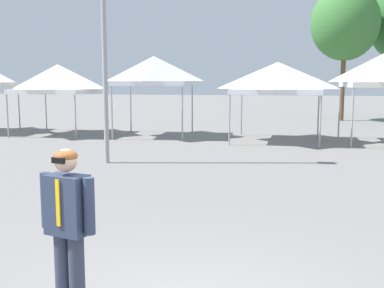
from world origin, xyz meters
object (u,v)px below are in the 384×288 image
tree_behind_tents_left (345,23)px  canopy_tent_right_of_center (278,78)px  person_foreground (68,223)px  canopy_tent_left_of_center (58,79)px  canopy_tent_far_left (154,71)px

tree_behind_tents_left → canopy_tent_right_of_center: bearing=-110.1°
canopy_tent_right_of_center → person_foreground: (-2.00, -14.79, -1.47)m
canopy_tent_left_of_center → canopy_tent_far_left: (4.36, 0.10, 0.33)m
canopy_tent_right_of_center → tree_behind_tents_left: bearing=69.9°
canopy_tent_right_of_center → canopy_tent_left_of_center: bearing=176.1°
canopy_tent_left_of_center → tree_behind_tents_left: 16.81m
canopy_tent_left_of_center → person_foreground: size_ratio=1.92×
canopy_tent_right_of_center → tree_behind_tents_left: 11.45m
canopy_tent_right_of_center → tree_behind_tents_left: size_ratio=0.46×
canopy_tent_right_of_center → person_foreground: bearing=-97.7°
person_foreground → tree_behind_tents_left: tree_behind_tents_left is taller
canopy_tent_right_of_center → tree_behind_tents_left: (3.78, 10.33, 3.18)m
person_foreground → canopy_tent_right_of_center: bearing=82.3°
canopy_tent_left_of_center → tree_behind_tents_left: (13.36, 9.69, 3.22)m
canopy_tent_left_of_center → person_foreground: (7.58, -15.44, -1.43)m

